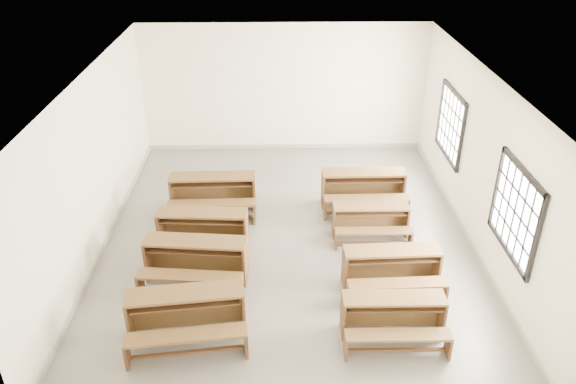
{
  "coord_description": "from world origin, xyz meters",
  "views": [
    {
      "loc": [
        -0.2,
        -9.13,
        5.98
      ],
      "look_at": [
        0.0,
        0.0,
        1.0
      ],
      "focal_mm": 35.0,
      "sensor_mm": 36.0,
      "label": 1
    }
  ],
  "objects_px": {
    "desk_set_2": "(202,228)",
    "desk_set_0": "(186,312)",
    "desk_set_4": "(393,314)",
    "desk_set_6": "(371,219)",
    "desk_set_7": "(363,186)",
    "desk_set_3": "(213,191)",
    "desk_set_5": "(392,266)",
    "desk_set_1": "(196,258)"
  },
  "relations": [
    {
      "from": "desk_set_7",
      "to": "desk_set_1",
      "type": "bearing_deg",
      "value": -142.34
    },
    {
      "from": "desk_set_2",
      "to": "desk_set_4",
      "type": "height_order",
      "value": "desk_set_2"
    },
    {
      "from": "desk_set_1",
      "to": "desk_set_4",
      "type": "relative_size",
      "value": 1.18
    },
    {
      "from": "desk_set_7",
      "to": "desk_set_4",
      "type": "bearing_deg",
      "value": -91.97
    },
    {
      "from": "desk_set_6",
      "to": "desk_set_7",
      "type": "bearing_deg",
      "value": 89.25
    },
    {
      "from": "desk_set_3",
      "to": "desk_set_6",
      "type": "xyz_separation_m",
      "value": [
        3.12,
        -1.04,
        -0.08
      ]
    },
    {
      "from": "desk_set_0",
      "to": "desk_set_2",
      "type": "bearing_deg",
      "value": 84.11
    },
    {
      "from": "desk_set_0",
      "to": "desk_set_3",
      "type": "relative_size",
      "value": 1.03
    },
    {
      "from": "desk_set_2",
      "to": "desk_set_0",
      "type": "bearing_deg",
      "value": -85.82
    },
    {
      "from": "desk_set_3",
      "to": "desk_set_2",
      "type": "bearing_deg",
      "value": -93.9
    },
    {
      "from": "desk_set_2",
      "to": "desk_set_7",
      "type": "relative_size",
      "value": 0.98
    },
    {
      "from": "desk_set_4",
      "to": "desk_set_5",
      "type": "relative_size",
      "value": 0.93
    },
    {
      "from": "desk_set_0",
      "to": "desk_set_5",
      "type": "xyz_separation_m",
      "value": [
        3.26,
        1.11,
        -0.03
      ]
    },
    {
      "from": "desk_set_0",
      "to": "desk_set_1",
      "type": "xyz_separation_m",
      "value": [
        -0.03,
        1.37,
        -0.0
      ]
    },
    {
      "from": "desk_set_2",
      "to": "desk_set_4",
      "type": "bearing_deg",
      "value": -34.55
    },
    {
      "from": "desk_set_5",
      "to": "desk_set_0",
      "type": "bearing_deg",
      "value": -163.33
    },
    {
      "from": "desk_set_3",
      "to": "desk_set_5",
      "type": "bearing_deg",
      "value": -40.46
    },
    {
      "from": "desk_set_0",
      "to": "desk_set_4",
      "type": "xyz_separation_m",
      "value": [
        3.07,
        -0.06,
        -0.05
      ]
    },
    {
      "from": "desk_set_3",
      "to": "desk_set_5",
      "type": "height_order",
      "value": "desk_set_3"
    },
    {
      "from": "desk_set_3",
      "to": "desk_set_4",
      "type": "height_order",
      "value": "desk_set_3"
    },
    {
      "from": "desk_set_4",
      "to": "desk_set_6",
      "type": "height_order",
      "value": "desk_set_4"
    },
    {
      "from": "desk_set_1",
      "to": "desk_set_5",
      "type": "height_order",
      "value": "desk_set_1"
    },
    {
      "from": "desk_set_5",
      "to": "desk_set_7",
      "type": "relative_size",
      "value": 0.94
    },
    {
      "from": "desk_set_6",
      "to": "desk_set_7",
      "type": "relative_size",
      "value": 0.83
    },
    {
      "from": "desk_set_4",
      "to": "desk_set_5",
      "type": "distance_m",
      "value": 1.18
    },
    {
      "from": "desk_set_3",
      "to": "desk_set_6",
      "type": "relative_size",
      "value": 1.22
    },
    {
      "from": "desk_set_3",
      "to": "desk_set_6",
      "type": "height_order",
      "value": "desk_set_3"
    },
    {
      "from": "desk_set_2",
      "to": "desk_set_4",
      "type": "distance_m",
      "value": 3.93
    },
    {
      "from": "desk_set_3",
      "to": "desk_set_7",
      "type": "bearing_deg",
      "value": 1.37
    },
    {
      "from": "desk_set_4",
      "to": "desk_set_6",
      "type": "relative_size",
      "value": 1.06
    },
    {
      "from": "desk_set_6",
      "to": "desk_set_2",
      "type": "bearing_deg",
      "value": -173.68
    },
    {
      "from": "desk_set_0",
      "to": "desk_set_2",
      "type": "relative_size",
      "value": 1.07
    },
    {
      "from": "desk_set_4",
      "to": "desk_set_7",
      "type": "xyz_separation_m",
      "value": [
        0.1,
        3.94,
        0.05
      ]
    },
    {
      "from": "desk_set_2",
      "to": "desk_set_6",
      "type": "relative_size",
      "value": 1.18
    },
    {
      "from": "desk_set_2",
      "to": "desk_set_1",
      "type": "bearing_deg",
      "value": -86.58
    },
    {
      "from": "desk_set_3",
      "to": "desk_set_5",
      "type": "xyz_separation_m",
      "value": [
        3.23,
        -2.63,
        -0.04
      ]
    },
    {
      "from": "desk_set_5",
      "to": "desk_set_7",
      "type": "height_order",
      "value": "desk_set_7"
    },
    {
      "from": "desk_set_2",
      "to": "desk_set_7",
      "type": "xyz_separation_m",
      "value": [
        3.2,
        1.53,
        0.02
      ]
    },
    {
      "from": "desk_set_2",
      "to": "desk_set_7",
      "type": "height_order",
      "value": "desk_set_7"
    },
    {
      "from": "desk_set_6",
      "to": "desk_set_4",
      "type": "bearing_deg",
      "value": -91.54
    },
    {
      "from": "desk_set_0",
      "to": "desk_set_5",
      "type": "relative_size",
      "value": 1.11
    },
    {
      "from": "desk_set_4",
      "to": "desk_set_5",
      "type": "bearing_deg",
      "value": 80.99
    }
  ]
}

